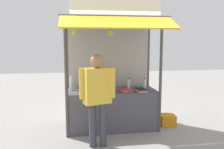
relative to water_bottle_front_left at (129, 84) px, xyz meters
name	(u,v)px	position (x,y,z in m)	size (l,w,h in m)	color
ground_plane	(112,128)	(-0.41, -0.14, -0.98)	(20.00, 20.00, 0.00)	gray
stall_counter	(112,109)	(-0.41, -0.14, -0.55)	(1.94, 0.74, 0.86)	#4C4C56
stall_structure	(111,53)	(-0.41, -0.01, 0.70)	(2.14, 1.60, 2.77)	#4C4742
water_bottle_front_left	(129,84)	(0.00, 0.00, 0.00)	(0.07, 0.07, 0.25)	silver
water_bottle_right	(71,84)	(-1.29, 0.05, 0.02)	(0.08, 0.08, 0.29)	silver
water_bottle_far_right	(112,83)	(-0.39, 0.00, 0.02)	(0.08, 0.08, 0.29)	silver
water_bottle_center	(145,83)	(0.37, 0.01, 0.00)	(0.07, 0.07, 0.24)	silver
water_bottle_back_right	(96,85)	(-0.74, -0.07, -0.01)	(0.06, 0.06, 0.23)	silver
magazine_stack_left	(141,90)	(0.18, -0.40, -0.08)	(0.24, 0.32, 0.06)	black
magazine_stack_mid_right	(126,91)	(-0.13, -0.34, -0.09)	(0.25, 0.27, 0.04)	blue
banana_bunch_inner_left	(74,32)	(-1.21, -0.61, 1.13)	(0.09, 0.09, 0.25)	#332D23
banana_bunch_leftmost	(110,33)	(-0.51, -0.61, 1.12)	(0.10, 0.10, 0.26)	#332D23
vendor_person	(98,92)	(-0.81, -1.02, 0.05)	(0.65, 0.35, 1.71)	#383842
plastic_crate	(168,120)	(0.91, -0.12, -0.86)	(0.34, 0.34, 0.24)	orange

